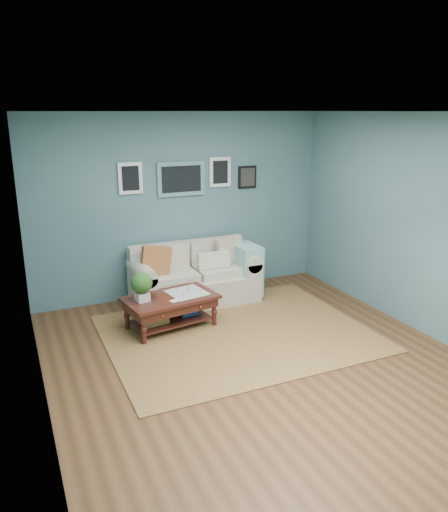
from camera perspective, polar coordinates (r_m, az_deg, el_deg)
room_shell at (r=5.28m, az=4.05°, el=1.43°), size 5.00×5.02×2.70m
area_rug at (r=6.38m, az=1.49°, el=-8.78°), size 3.21×2.57×0.01m
loveseat at (r=7.30m, az=-2.88°, el=-2.27°), size 1.84×0.84×0.95m
coffee_table at (r=6.42m, az=-6.65°, el=-5.31°), size 1.24×0.84×0.80m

